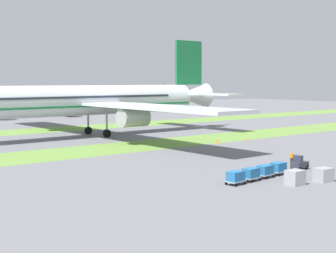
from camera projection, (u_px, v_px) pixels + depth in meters
grass_strip_near at (152, 144)px, 92.54m from camera, size 320.00×12.89×0.01m
grass_strip_far at (59, 129)px, 121.86m from camera, size 320.00×12.89×0.01m
airliner at (88, 100)px, 104.94m from camera, size 68.47×83.73×21.65m
baggage_tug at (299, 164)px, 66.07m from camera, size 2.71×1.55×1.97m
cargo_dolly_lead at (278, 167)px, 62.57m from camera, size 2.33×1.71×1.55m
cargo_dolly_second at (265, 170)px, 60.55m from camera, size 2.33×1.71×1.55m
cargo_dolly_third at (251, 173)px, 58.53m from camera, size 2.33×1.71×1.55m
cargo_dolly_fourth at (236, 177)px, 56.51m from camera, size 2.33×1.71×1.55m
ground_crew_loader at (292, 157)px, 70.82m from camera, size 0.47×0.37×1.74m
uld_container_0 at (323, 175)px, 58.24m from camera, size 2.14×1.78×1.62m
uld_container_1 at (295, 178)px, 56.31m from camera, size 2.01×1.61×1.72m
taxiway_marker_0 at (218, 143)px, 93.05m from camera, size 0.44×0.44×0.57m
taxiway_marker_1 at (246, 139)px, 98.54m from camera, size 0.44×0.44×0.58m
taxiway_marker_2 at (217, 140)px, 96.14m from camera, size 0.44×0.44×0.70m
distant_tree_line at (4, 99)px, 150.89m from camera, size 172.98×9.61×11.34m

